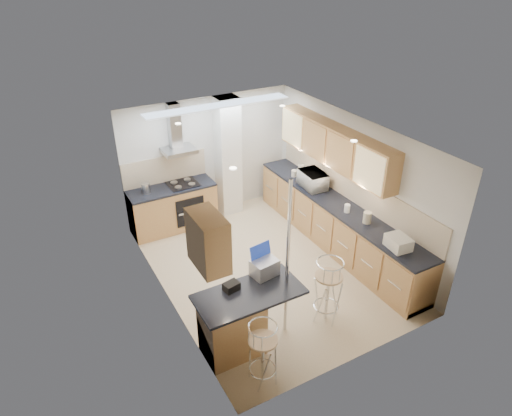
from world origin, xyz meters
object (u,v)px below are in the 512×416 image
bar_stool_end (328,291)px  bread_bin (398,243)px  laptop (264,268)px  bar_stool_near (263,354)px  microwave (313,180)px

bar_stool_end → bread_bin: (1.26, -0.06, 0.49)m
laptop → bar_stool_near: laptop is taller
laptop → bread_bin: size_ratio=0.96×
laptop → bar_stool_near: size_ratio=0.37×
bar_stool_end → microwave: bearing=-3.4°
bar_stool_near → bread_bin: 2.79m
microwave → bread_bin: size_ratio=1.57×
laptop → bar_stool_end: 1.10m
bar_stool_near → laptop: bearing=37.7°
bread_bin → laptop: bearing=176.1°
bar_stool_near → bread_bin: size_ratio=2.59×
bread_bin → bar_stool_near: bearing=-163.0°
bread_bin → microwave: bearing=95.3°
laptop → bar_stool_near: bearing=-129.2°
microwave → bar_stool_near: microwave is taller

